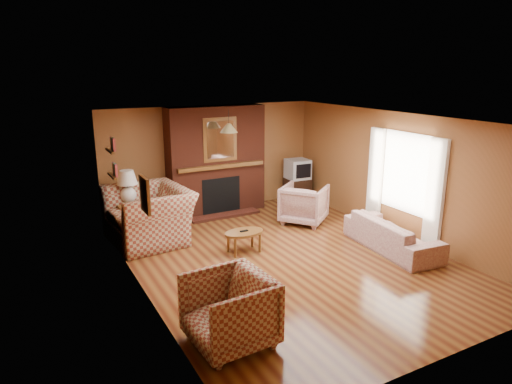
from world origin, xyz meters
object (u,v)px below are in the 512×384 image
plaid_armchair (229,311)px  fireplace (216,161)px  plaid_loveseat (149,215)px  floral_armchair (304,204)px  floral_sofa (392,234)px  side_table (130,219)px  tv_stand (297,190)px  table_lamp (127,185)px  coffee_table (244,235)px  crt_tv (298,169)px

plaid_armchair → fireplace: bearing=154.6°
plaid_loveseat → floral_armchair: bearing=75.6°
fireplace → floral_sofa: bearing=-61.8°
side_table → plaid_armchair: bearing=-88.0°
fireplace → floral_sofa: 4.11m
tv_stand → floral_armchair: bearing=-114.7°
tv_stand → table_lamp: bearing=-171.9°
plaid_loveseat → floral_sofa: (3.75, -2.51, -0.22)m
side_table → plaid_loveseat: bearing=-63.4°
plaid_armchair → floral_armchair: plaid_armchair is taller
coffee_table → fireplace: bearing=77.6°
plaid_loveseat → floral_armchair: size_ratio=1.75×
tv_stand → crt_tv: size_ratio=1.09×
fireplace → floral_armchair: bearing=-49.2°
floral_sofa → coffee_table: floral_sofa is taller
plaid_armchair → crt_tv: 6.12m
fireplace → table_lamp: (-2.10, -0.53, -0.16)m
plaid_armchair → floral_sofa: 4.06m
floral_sofa → tv_stand: (0.15, 3.35, 0.01)m
table_lamp → plaid_armchair: bearing=-88.0°
fireplace → plaid_armchair: size_ratio=2.51×
side_table → coffee_table: bearing=-49.6°
floral_armchair → table_lamp: (-3.43, 1.01, 0.61)m
floral_sofa → table_lamp: size_ratio=3.06×
plaid_loveseat → table_lamp: size_ratio=2.45×
table_lamp → plaid_loveseat: bearing=-63.4°
floral_sofa → side_table: size_ratio=2.98×
coffee_table → side_table: side_table is taller
side_table → table_lamp: (-0.00, 0.00, 0.69)m
coffee_table → table_lamp: 2.53m
floral_armchair → coffee_table: 2.04m
floral_sofa → table_lamp: (-4.00, 3.00, 0.73)m
plaid_armchair → floral_armchair: bearing=131.5°
plaid_loveseat → coffee_table: 1.90m
plaid_loveseat → side_table: (-0.25, 0.50, -0.18)m
floral_armchair → tv_stand: (0.72, 1.36, -0.11)m
fireplace → floral_armchair: size_ratio=2.67×
side_table → fireplace: bearing=14.3°
floral_sofa → crt_tv: (0.15, 3.35, 0.54)m
coffee_table → tv_stand: 3.39m
fireplace → coffee_table: fireplace is taller
plaid_loveseat → tv_stand: size_ratio=2.67×
plaid_armchair → side_table: plaid_armchair is taller
side_table → crt_tv: size_ratio=1.22×
tv_stand → crt_tv: (0.00, -0.01, 0.53)m
table_lamp → floral_sofa: bearing=-36.9°
plaid_loveseat → fireplace: bearing=113.8°
floral_sofa → coffee_table: size_ratio=2.71×
crt_tv → plaid_loveseat: bearing=-167.8°
floral_armchair → side_table: bearing=35.4°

